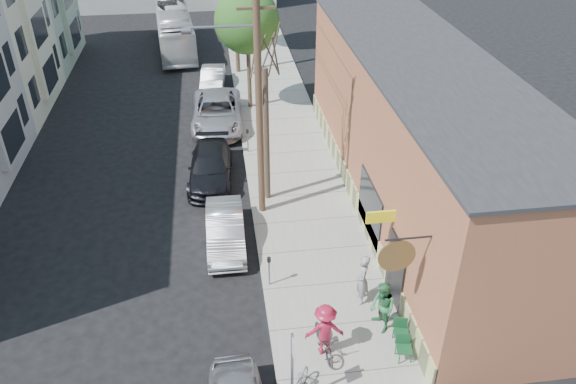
{
  "coord_description": "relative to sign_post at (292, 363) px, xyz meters",
  "views": [
    {
      "loc": [
        0.85,
        -14.97,
        13.99
      ],
      "look_at": [
        3.47,
        4.2,
        1.5
      ],
      "focal_mm": 35.0,
      "sensor_mm": 36.0,
      "label": 1
    }
  ],
  "objects": [
    {
      "name": "patron_grey",
      "position": [
        2.95,
        3.77,
        -0.71
      ],
      "size": [
        0.59,
        0.79,
        1.95
      ],
      "primitive_type": "imported",
      "rotation": [
        0.0,
        0.0,
        -1.76
      ],
      "color": "gray",
      "rests_on": "sidewalk"
    },
    {
      "name": "car_1",
      "position": [
        -1.55,
        7.82,
        -1.14
      ],
      "size": [
        1.49,
        4.2,
        1.38
      ],
      "primitive_type": "imported",
      "rotation": [
        0.0,
        0.0,
        -0.01
      ],
      "color": "#B5B9BE",
      "rests_on": "ground"
    },
    {
      "name": "car_4",
      "position": [
        -1.67,
        24.17,
        -1.17
      ],
      "size": [
        1.75,
        4.14,
        1.33
      ],
      "primitive_type": "imported",
      "rotation": [
        0.0,
        0.0,
        -0.09
      ],
      "color": "gray",
      "rests_on": "ground"
    },
    {
      "name": "ground",
      "position": [
        -2.35,
        4.8,
        -1.83
      ],
      "size": [
        120.0,
        120.0,
        0.0
      ],
      "primitive_type": "plane",
      "color": "black"
    },
    {
      "name": "tree_bare",
      "position": [
        0.45,
        10.79,
        1.34
      ],
      "size": [
        0.24,
        0.24,
        6.04
      ],
      "color": "#44392C",
      "rests_on": "sidewalk"
    },
    {
      "name": "car_2",
      "position": [
        -2.03,
        12.85,
        -1.13
      ],
      "size": [
        2.31,
        4.98,
        1.41
      ],
      "primitive_type": "imported",
      "rotation": [
        0.0,
        0.0,
        -0.07
      ],
      "color": "black",
      "rests_on": "ground"
    },
    {
      "name": "cyclist",
      "position": [
        1.27,
        1.73,
        -0.74
      ],
      "size": [
        1.24,
        0.74,
        1.88
      ],
      "primitive_type": "imported",
      "rotation": [
        0.0,
        0.0,
        3.11
      ],
      "color": "maroon",
      "rests_on": "sidewalk"
    },
    {
      "name": "patron_green",
      "position": [
        3.28,
        2.43,
        -0.74
      ],
      "size": [
        0.91,
        1.06,
        1.88
      ],
      "primitive_type": "imported",
      "rotation": [
        0.0,
        0.0,
        -1.33
      ],
      "color": "#2D7242",
      "rests_on": "sidewalk"
    },
    {
      "name": "utility_pole_near",
      "position": [
        0.04,
        9.82,
        3.58
      ],
      "size": [
        3.57,
        0.28,
        10.0
      ],
      "color": "#503A28",
      "rests_on": "sidewalk"
    },
    {
      "name": "parking_meter_near",
      "position": [
        -0.1,
        5.05,
        -0.85
      ],
      "size": [
        0.14,
        0.14,
        1.24
      ],
      "color": "slate",
      "rests_on": "sidewalk"
    },
    {
      "name": "patio_chair_b",
      "position": [
        3.65,
        1.11,
        -1.24
      ],
      "size": [
        0.6,
        0.6,
        0.88
      ],
      "primitive_type": null,
      "rotation": [
        0.0,
        0.0,
        -0.23
      ],
      "color": "#134323",
      "rests_on": "sidewalk"
    },
    {
      "name": "parking_meter_far",
      "position": [
        -0.1,
        15.15,
        -0.85
      ],
      "size": [
        0.14,
        0.14,
        1.24
      ],
      "color": "slate",
      "rests_on": "sidewalk"
    },
    {
      "name": "bus",
      "position": [
        -4.25,
        32.36,
        -0.39
      ],
      "size": [
        3.35,
        10.56,
        2.89
      ],
      "primitive_type": "imported",
      "rotation": [
        0.0,
        0.0,
        0.09
      ],
      "color": "white",
      "rests_on": "ground"
    },
    {
      "name": "sign_post",
      "position": [
        0.0,
        0.0,
        0.0
      ],
      "size": [
        0.07,
        0.45,
        2.8
      ],
      "color": "slate",
      "rests_on": "sidewalk"
    },
    {
      "name": "car_3",
      "position": [
        -1.55,
        18.71,
        -1.02
      ],
      "size": [
        2.93,
        5.98,
        1.63
      ],
      "primitive_type": "imported",
      "rotation": [
        0.0,
        0.0,
        -0.04
      ],
      "color": "#B0B0B8",
      "rests_on": "ground"
    },
    {
      "name": "sidewalk",
      "position": [
        1.9,
        15.8,
        -1.76
      ],
      "size": [
        4.5,
        58.0,
        0.15
      ],
      "primitive_type": "cube",
      "color": "gray",
      "rests_on": "ground"
    },
    {
      "name": "patio_chair_a",
      "position": [
        3.76,
        1.76,
        -1.24
      ],
      "size": [
        0.62,
        0.62,
        0.88
      ],
      "primitive_type": null,
      "rotation": [
        0.0,
        0.0,
        -0.28
      ],
      "color": "#134323",
      "rests_on": "sidewalk"
    },
    {
      "name": "cyclist_bike",
      "position": [
        1.27,
        1.73,
        -1.22
      ],
      "size": [
        0.82,
        1.82,
        0.93
      ],
      "primitive_type": "imported",
      "rotation": [
        0.0,
        0.0,
        0.12
      ],
      "color": "black",
      "rests_on": "sidewalk"
    },
    {
      "name": "tree_leafy_mid",
      "position": [
        0.45,
        20.76,
        3.37
      ],
      "size": [
        3.61,
        3.61,
        6.87
      ],
      "color": "#44392C",
      "rests_on": "sidewalk"
    },
    {
      "name": "cafe_building",
      "position": [
        6.64,
        9.79,
        1.47
      ],
      "size": [
        6.6,
        20.2,
        6.61
      ],
      "color": "#9F583B",
      "rests_on": "ground"
    }
  ]
}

